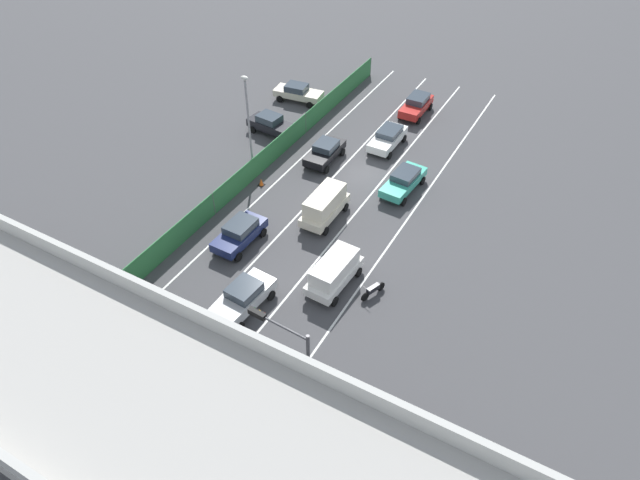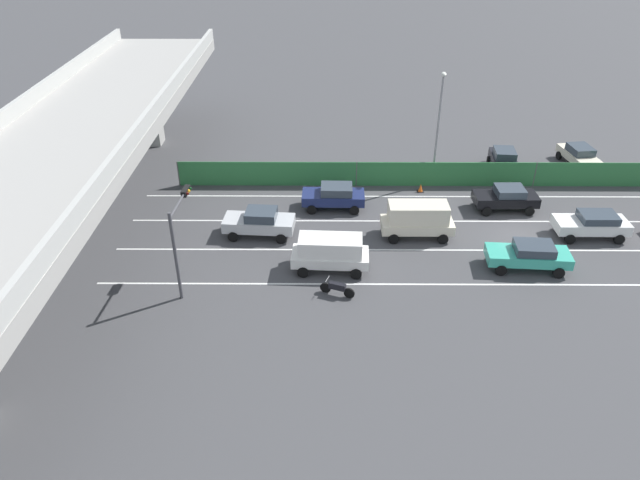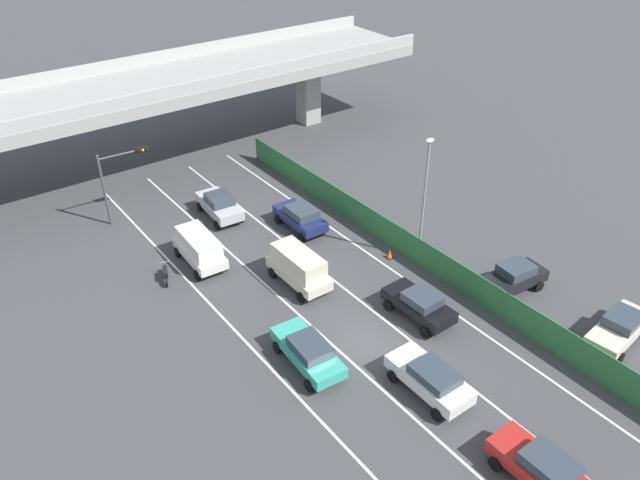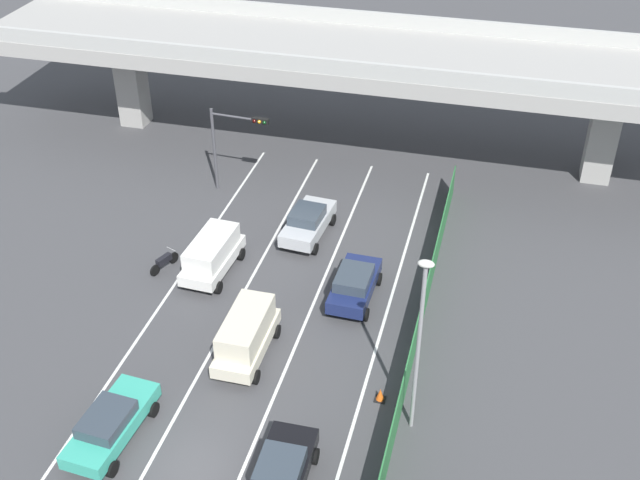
{
  "view_description": "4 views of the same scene",
  "coord_description": "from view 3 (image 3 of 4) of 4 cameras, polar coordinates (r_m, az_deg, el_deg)",
  "views": [
    {
      "loc": [
        -15.34,
        34.23,
        25.98
      ],
      "look_at": [
        -2.35,
        11.13,
        2.49
      ],
      "focal_mm": 32.04,
      "sensor_mm": 36.0,
      "label": 1
    },
    {
      "loc": [
        -31.63,
        12.34,
        18.9
      ],
      "look_at": [
        -2.67,
        12.51,
        1.23
      ],
      "focal_mm": 32.76,
      "sensor_mm": 36.0,
      "label": 2
    },
    {
      "loc": [
        -17.1,
        -18.63,
        22.52
      ],
      "look_at": [
        2.38,
        7.72,
        1.52
      ],
      "focal_mm": 35.31,
      "sensor_mm": 36.0,
      "label": 3
    },
    {
      "loc": [
        9.58,
        -17.85,
        24.01
      ],
      "look_at": [
        1.41,
        13.39,
        1.92
      ],
      "focal_mm": 44.19,
      "sensor_mm": 36.0,
      "label": 4
    }
  ],
  "objects": [
    {
      "name": "traffic_cone",
      "position": [
        40.1,
        6.32,
        -1.27
      ],
      "size": [
        0.47,
        0.47,
        0.6
      ],
      "color": "orange",
      "rests_on": "ground"
    },
    {
      "name": "ground_plane",
      "position": [
        33.87,
        4.59,
        -9.16
      ],
      "size": [
        300.0,
        300.0,
        0.0
      ],
      "primitive_type": "plane",
      "color": "#424244"
    },
    {
      "name": "car_van_cream",
      "position": [
        37.04,
        -1.96,
        -2.4
      ],
      "size": [
        2.02,
        4.46,
        2.24
      ],
      "color": "beige",
      "rests_on": "ground"
    },
    {
      "name": "car_sedan_red",
      "position": [
        28.6,
        19.49,
        -18.92
      ],
      "size": [
        2.01,
        4.34,
        1.72
      ],
      "color": "red",
      "rests_on": "ground"
    },
    {
      "name": "lane_line_mid_right",
      "position": [
        36.75,
        3.23,
        -5.19
      ],
      "size": [
        0.14,
        42.87,
        0.01
      ],
      "primitive_type": "cube",
      "color": "silver",
      "rests_on": "ground"
    },
    {
      "name": "lane_line_mid_left",
      "position": [
        35.06,
        -1.31,
        -7.32
      ],
      "size": [
        0.14,
        42.87,
        0.01
      ],
      "primitive_type": "cube",
      "color": "silver",
      "rests_on": "ground"
    },
    {
      "name": "car_van_white",
      "position": [
        39.58,
        -10.88,
        -0.65
      ],
      "size": [
        2.23,
        4.45,
        2.05
      ],
      "color": "silver",
      "rests_on": "ground"
    },
    {
      "name": "car_hatchback_white",
      "position": [
        30.97,
        9.94,
        -12.23
      ],
      "size": [
        2.03,
        4.44,
        1.61
      ],
      "color": "silver",
      "rests_on": "ground"
    },
    {
      "name": "green_fence",
      "position": [
        39.21,
        9.27,
        -1.25
      ],
      "size": [
        0.1,
        38.97,
        1.86
      ],
      "color": "#2D753D",
      "rests_on": "ground"
    },
    {
      "name": "parked_sedan_dark",
      "position": [
        38.34,
        17.02,
        -3.26
      ],
      "size": [
        4.55,
        2.3,
        1.73
      ],
      "color": "black",
      "rests_on": "ground"
    },
    {
      "name": "traffic_light",
      "position": [
        44.37,
        -17.7,
        5.94
      ],
      "size": [
        3.54,
        0.55,
        5.18
      ],
      "color": "#47474C",
      "rests_on": "ground"
    },
    {
      "name": "street_lamp",
      "position": [
        38.01,
        9.48,
        4.52
      ],
      "size": [
        0.6,
        0.36,
        8.17
      ],
      "color": "gray",
      "rests_on": "ground"
    },
    {
      "name": "car_sedan_silver",
      "position": [
        44.47,
        -9.11,
        3.18
      ],
      "size": [
        2.3,
        4.51,
        1.74
      ],
      "color": "#B7BABC",
      "rests_on": "ground"
    },
    {
      "name": "car_sedan_navy",
      "position": [
        42.52,
        -1.79,
        2.13
      ],
      "size": [
        2.1,
        4.24,
        1.68
      ],
      "color": "navy",
      "rests_on": "ground"
    },
    {
      "name": "lane_line_left_edge",
      "position": [
        33.66,
        -6.32,
        -9.59
      ],
      "size": [
        0.14,
        42.87,
        0.01
      ],
      "primitive_type": "cube",
      "color": "silver",
      "rests_on": "ground"
    },
    {
      "name": "motorcycle",
      "position": [
        38.92,
        -13.83,
        -2.97
      ],
      "size": [
        0.88,
        1.86,
        0.93
      ],
      "color": "black",
      "rests_on": "ground"
    },
    {
      "name": "elevated_overpass",
      "position": [
        51.31,
        -15.42,
        12.86
      ],
      "size": [
        47.49,
        8.84,
        7.68
      ],
      "color": "#A09E99",
      "rests_on": "ground"
    },
    {
      "name": "lane_line_right_edge",
      "position": [
        38.7,
        7.32,
        -3.24
      ],
      "size": [
        0.14,
        42.87,
        0.01
      ],
      "primitive_type": "cube",
      "color": "silver",
      "rests_on": "ground"
    },
    {
      "name": "parked_sedan_cream",
      "position": [
        36.82,
        25.55,
        -7.12
      ],
      "size": [
        4.71,
        2.41,
        1.62
      ],
      "color": "beige",
      "rests_on": "ground"
    },
    {
      "name": "car_taxi_teal",
      "position": [
        31.9,
        -1.08,
        -10.04
      ],
      "size": [
        2.26,
        4.77,
        1.59
      ],
      "color": "teal",
      "rests_on": "ground"
    },
    {
      "name": "car_sedan_black",
      "position": [
        35.17,
        8.99,
        -5.75
      ],
      "size": [
        2.1,
        4.25,
        1.64
      ],
      "color": "black",
      "rests_on": "ground"
    }
  ]
}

